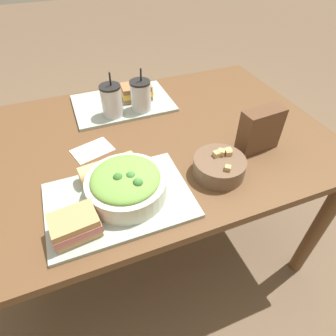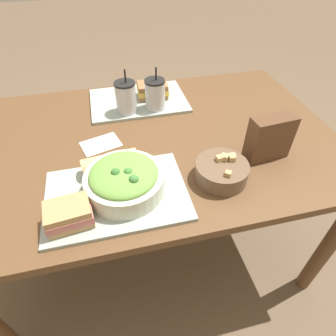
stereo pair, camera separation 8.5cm
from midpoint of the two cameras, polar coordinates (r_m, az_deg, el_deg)
The scene contains 13 objects.
ground_plane at distance 1.61m, azimuth -4.88°, elevation -14.93°, with size 12.00×12.00×0.00m, color brown.
dining_table at distance 1.13m, azimuth -6.72°, elevation 2.31°, with size 1.41×0.92×0.71m.
tray_near at distance 0.86m, azimuth -12.74°, elevation -6.52°, with size 0.42×0.29×0.01m.
tray_far at distance 1.30m, azimuth -11.08°, elevation 12.76°, with size 0.42×0.29×0.01m.
salad_bowl at distance 0.83m, azimuth -11.41°, elevation -3.29°, with size 0.24×0.24×0.10m.
soup_bowl at distance 0.91m, azimuth 7.75°, elevation 0.30°, with size 0.17×0.17×0.08m.
sandwich_near at distance 0.79m, azimuth -21.43°, elevation -10.95°, with size 0.13×0.10×0.06m.
baguette_near at distance 0.91m, azimuth -14.72°, elevation -0.08°, with size 0.18×0.08×0.06m.
sandwich_far at distance 1.30m, azimuth -8.40°, elevation 15.04°, with size 0.14×0.10×0.06m.
drink_cup_dark at distance 1.19m, azimuth -13.44°, elevation 12.94°, with size 0.08×0.08×0.18m.
drink_cup_red at distance 1.20m, azimuth -7.63°, elevation 14.15°, with size 0.08×0.08×0.18m.
chip_bag at distance 1.02m, azimuth 15.94°, elevation 7.33°, with size 0.15×0.07×0.16m.
napkin_folded at distance 1.06m, azimuth -17.38°, elevation 3.50°, with size 0.16×0.13×0.00m.
Camera 1 is at (-0.23, -0.83, 1.36)m, focal length 30.00 mm.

